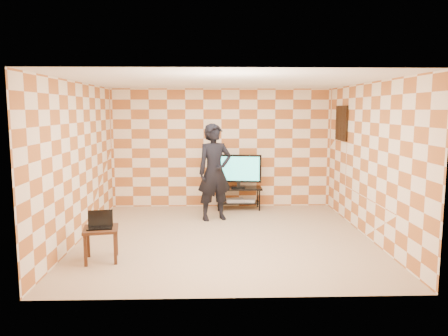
{
  "coord_description": "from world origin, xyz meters",
  "views": [
    {
      "loc": [
        -0.25,
        -7.45,
        2.24
      ],
      "look_at": [
        0.0,
        0.6,
        1.15
      ],
      "focal_mm": 35.0,
      "sensor_mm": 36.0,
      "label": 1
    }
  ],
  "objects_px": {
    "tv_stand": "(238,193)",
    "side_table": "(101,234)",
    "tv": "(239,169)",
    "person": "(215,172)"
  },
  "relations": [
    {
      "from": "tv_stand",
      "to": "side_table",
      "type": "height_order",
      "value": "same"
    },
    {
      "from": "tv_stand",
      "to": "tv",
      "type": "distance_m",
      "value": 0.54
    },
    {
      "from": "side_table",
      "to": "tv_stand",
      "type": "bearing_deg",
      "value": 55.71
    },
    {
      "from": "person",
      "to": "tv_stand",
      "type": "bearing_deg",
      "value": 38.9
    },
    {
      "from": "tv_stand",
      "to": "person",
      "type": "height_order",
      "value": "person"
    },
    {
      "from": "side_table",
      "to": "person",
      "type": "height_order",
      "value": "person"
    },
    {
      "from": "tv_stand",
      "to": "side_table",
      "type": "relative_size",
      "value": 1.8
    },
    {
      "from": "tv_stand",
      "to": "tv",
      "type": "bearing_deg",
      "value": -82.23
    },
    {
      "from": "tv_stand",
      "to": "tv",
      "type": "height_order",
      "value": "tv"
    },
    {
      "from": "tv",
      "to": "side_table",
      "type": "distance_m",
      "value": 4.02
    }
  ]
}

